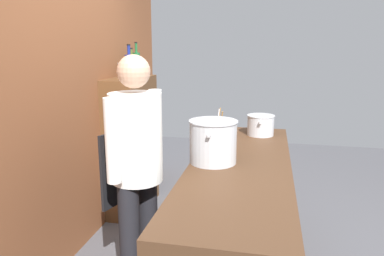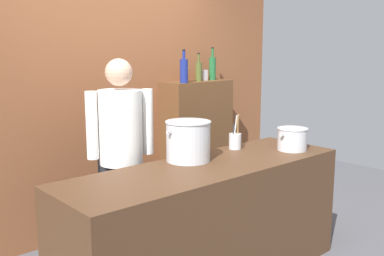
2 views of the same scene
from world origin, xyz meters
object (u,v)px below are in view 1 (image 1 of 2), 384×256
Objects in this scene: wine_bottle_green at (137,63)px; wine_bottle_cobalt at (129,67)px; wine_glass_short at (121,68)px; chef at (136,162)px; utensil_crock at (219,134)px; wine_bottle_olive at (132,67)px; stockpot_small at (261,125)px; stockpot_large at (213,142)px; spice_tin_silver at (132,71)px.

wine_bottle_cobalt is at bearing -166.98° from wine_bottle_green.
wine_bottle_green reaches higher than wine_bottle_cobalt.
wine_bottle_green is 2.29× the size of wine_glass_short.
wine_bottle_green reaches higher than chef.
chef reaches higher than utensil_crock.
wine_bottle_olive reaches higher than utensil_crock.
stockpot_small is at bearing 164.93° from chef.
wine_bottle_green is at bearing 39.50° from stockpot_large.
wine_bottle_cobalt reaches higher than wine_bottle_olive.
wine_bottle_olive is at bearing 65.21° from utensil_crock.
wine_bottle_green reaches higher than stockpot_small.
stockpot_large is at bearing -176.18° from utensil_crock.
utensil_crock is 1.02m from wine_bottle_cobalt.
wine_glass_short is at bearing 44.42° from wine_bottle_cobalt.
stockpot_small is 1.40m from spice_tin_silver.
stockpot_small is 0.97× the size of wine_bottle_cobalt.
spice_tin_silver is at bearing 18.11° from wine_bottle_cobalt.
stockpot_small is 1.37m from wine_bottle_olive.
stockpot_large is 0.93m from stockpot_small.
wine_glass_short is (-0.35, 0.03, -0.02)m from wine_bottle_green.
spice_tin_silver is at bearing 61.29° from utensil_crock.
wine_bottle_green is at bearing -2.16° from spice_tin_silver.
chef reaches higher than spice_tin_silver.
chef is 0.95m from utensil_crock.
chef is 1.70m from wine_bottle_green.
wine_bottle_cobalt is (-0.27, -0.08, 0.02)m from wine_bottle_olive.
stockpot_small is at bearing -94.67° from wine_bottle_olive.
stockpot_large is at bearing -128.94° from wine_bottle_cobalt.
utensil_crock is at bearing 133.55° from stockpot_small.
spice_tin_silver reaches higher than stockpot_small.
chef is 1.56m from spice_tin_silver.
stockpot_large is 1.42m from wine_glass_short.
wine_glass_short is 1.39× the size of spice_tin_silver.
wine_bottle_green is (0.66, 0.97, 0.55)m from utensil_crock.
spice_tin_silver is at bearing 42.88° from stockpot_large.
stockpot_small is 1.45m from wine_bottle_green.
wine_bottle_olive is at bearing 16.34° from wine_bottle_cobalt.
stockpot_small is at bearing -46.45° from utensil_crock.
utensil_crock is (0.85, -0.43, 0.01)m from chef.
wine_bottle_cobalt is 3.00× the size of spice_tin_silver.
utensil_crock is at bearing -114.79° from wine_bottle_olive.
wine_bottle_cobalt is 0.39m from spice_tin_silver.
utensil_crock reaches higher than stockpot_small.
wine_bottle_cobalt is at bearing -161.89° from spice_tin_silver.
chef is 0.56m from stockpot_large.
wine_glass_short reaches higher than stockpot_large.
chef is 1.23m from wine_bottle_cobalt.
stockpot_small is (1.18, -0.77, 0.03)m from chef.
chef is 5.72× the size of wine_bottle_olive.
wine_bottle_olive is (0.98, 0.96, 0.45)m from stockpot_large.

